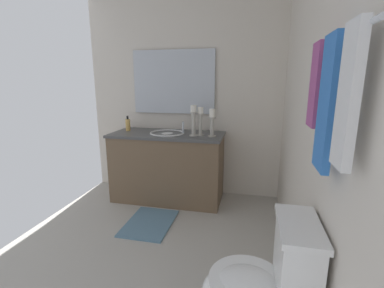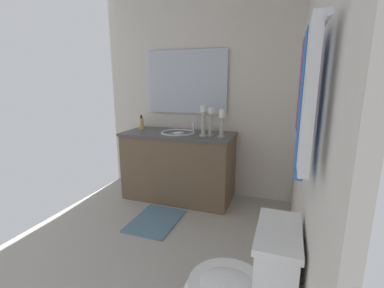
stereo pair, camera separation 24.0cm
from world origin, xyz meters
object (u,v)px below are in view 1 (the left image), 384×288
Objects in this scene: mirror at (173,82)px; bath_mat at (150,223)px; candle_holder_short at (200,121)px; vanity_cabinet at (168,166)px; towel_bar at (340,38)px; towel_near_corner at (348,97)px; candle_holder_mid at (194,120)px; candle_holder_tall at (212,122)px; soap_bottle at (128,125)px; sink_basin at (167,137)px; towel_near_vanity at (316,85)px; towel_center at (327,105)px.

mirror reaches higher than bath_mat.
vanity_cabinet is at bearing -96.03° from candle_holder_short.
towel_near_corner is at bearing -4.35° from towel_bar.
towel_bar is 0.31m from towel_near_corner.
candle_holder_short is at bearing 118.49° from candle_holder_mid.
bath_mat is at bearing -43.74° from candle_holder_tall.
towel_bar reaches higher than soap_bottle.
towel_near_corner is (1.92, 0.84, 0.37)m from candle_holder_short.
candle_holder_tall reaches higher than vanity_cabinet.
sink_basin is (-0.00, 0.00, 0.36)m from vanity_cabinet.
towel_near_vanity is at bearing 180.00° from towel_near_corner.
soap_bottle reaches higher than vanity_cabinet.
vanity_cabinet is 1.83× the size of towel_bar.
sink_basin is at bearing -147.95° from towel_near_corner.
towel_near_corner is at bearing 0.00° from towel_center.
vanity_cabinet is 2.16m from towel_near_vanity.
sink_basin is at bearing -140.50° from towel_near_vanity.
towel_near_corner is (2.25, 1.23, -0.04)m from mirror.
candle_holder_tall is (0.07, 0.53, 0.56)m from vanity_cabinet.
mirror is 0.63m from candle_holder_mid.
mirror is at bearing -148.49° from towel_center.
candle_holder_mid is 1.91m from towel_center.
candle_holder_short is at bearing 50.83° from mirror.
towel_near_corner is at bearing 42.57° from bath_mat.
mirror is at bearing -137.60° from candle_holder_mid.
mirror is 0.65m from candle_holder_short.
candle_holder_short is (-0.03, -0.13, 0.01)m from candle_holder_tall.
mirror is 0.76m from candle_holder_tall.
candle_holder_tall is 1.22m from bath_mat.
soap_bottle is 0.34× the size of towel_center.
towel_center reaches higher than candle_holder_mid.
towel_bar is 0.25m from towel_center.
sink_basin is 0.67m from mirror.
soap_bottle is 2.59m from towel_bar.
towel_center is 0.89× the size of bath_mat.
candle_holder_tall is (0.35, 0.53, -0.41)m from mirror.
mirror is 3.01× the size of candle_holder_mid.
bath_mat is (0.62, 0.00, -0.39)m from vanity_cabinet.
mirror is (-0.28, 0.00, 0.97)m from vanity_cabinet.
towel_bar is at bearing 29.19° from candle_holder_mid.
sink_basin reaches higher than vanity_cabinet.
towel_near_corner is (0.24, 0.00, 0.04)m from towel_center.
mirror is at bearing -145.21° from towel_near_vanity.
soap_bottle is at bearing -139.23° from towel_near_corner.
towel_near_vanity is at bearing 48.38° from soap_bottle.
sink_basin is 0.57× the size of towel_bar.
towel_bar is (1.73, 1.25, 1.14)m from vanity_cabinet.
bath_mat is (0.58, -0.39, -0.96)m from candle_holder_short.
towel_center is (2.01, 1.23, -0.08)m from mirror.
candle_holder_mid is at bearing -147.41° from towel_near_vanity.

